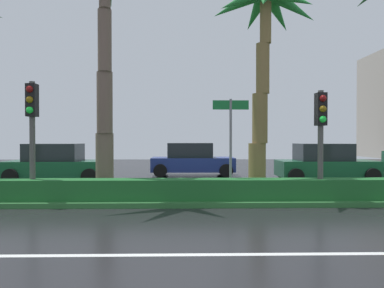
% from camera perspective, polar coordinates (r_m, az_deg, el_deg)
% --- Properties ---
extents(ground_plane, '(90.00, 42.00, 0.10)m').
position_cam_1_polar(ground_plane, '(13.12, -2.85, -7.88)').
color(ground_plane, black).
extents(near_lane_divider_stripe, '(81.00, 0.14, 0.01)m').
position_cam_1_polar(near_lane_divider_stripe, '(6.28, -4.81, -17.10)').
color(near_lane_divider_stripe, white).
rests_on(near_lane_divider_stripe, ground_plane).
extents(median_strip, '(85.50, 4.00, 0.15)m').
position_cam_1_polar(median_strip, '(12.11, -2.99, -8.01)').
color(median_strip, '#2D6B33').
rests_on(median_strip, ground_plane).
extents(median_hedge, '(76.50, 0.70, 0.60)m').
position_cam_1_polar(median_hedge, '(10.67, -3.23, -7.18)').
color(median_hedge, '#1E6028').
rests_on(median_hedge, median_strip).
extents(palm_tree_centre, '(3.59, 3.58, 7.10)m').
position_cam_1_polar(palm_tree_centre, '(12.62, 11.35, 17.64)').
color(palm_tree_centre, olive).
rests_on(palm_tree_centre, median_strip).
extents(traffic_signal_median_left, '(0.28, 0.43, 3.47)m').
position_cam_1_polar(traffic_signal_median_left, '(11.56, -24.01, 3.75)').
color(traffic_signal_median_left, '#4C4C47').
rests_on(traffic_signal_median_left, median_strip).
extents(traffic_signal_median_right, '(0.28, 0.43, 3.20)m').
position_cam_1_polar(traffic_signal_median_right, '(11.21, 19.73, 2.92)').
color(traffic_signal_median_right, '#4C4C47').
rests_on(traffic_signal_median_right, median_strip).
extents(street_name_sign, '(1.10, 0.08, 3.00)m').
position_cam_1_polar(street_name_sign, '(11.05, 6.14, 1.56)').
color(street_name_sign, slate).
rests_on(street_name_sign, median_strip).
extents(car_in_traffic_leading, '(4.30, 2.02, 1.72)m').
position_cam_1_polar(car_in_traffic_leading, '(17.16, -20.68, -2.94)').
color(car_in_traffic_leading, '#195133').
rests_on(car_in_traffic_leading, ground_plane).
extents(car_in_traffic_second, '(4.30, 2.02, 1.72)m').
position_cam_1_polar(car_in_traffic_second, '(18.88, -0.00, -2.55)').
color(car_in_traffic_second, navy).
rests_on(car_in_traffic_second, ground_plane).
extents(car_in_traffic_third, '(4.30, 2.02, 1.72)m').
position_cam_1_polar(car_in_traffic_third, '(17.32, 20.32, -2.90)').
color(car_in_traffic_third, '#195133').
rests_on(car_in_traffic_third, ground_plane).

